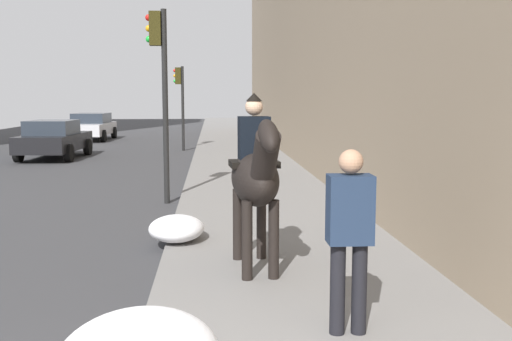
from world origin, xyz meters
TOP-DOWN VIEW (x-y plane):
  - mounted_horse_near at (4.14, -1.23)m, footprint 2.15×0.68m
  - pedestrian_greeting at (2.10, -1.93)m, footprint 0.27×0.40m
  - car_near_lane at (19.32, 5.18)m, footprint 4.25×2.14m
  - car_mid_lane at (28.93, 5.75)m, footprint 4.64×2.21m
  - traffic_light_near_curb at (9.60, 0.37)m, footprint 0.20×0.44m
  - traffic_light_far_curb at (22.28, 0.62)m, footprint 0.20×0.44m
  - snow_pile_far at (5.77, -0.15)m, footprint 1.08×0.83m

SIDE VIEW (x-z plane):
  - snow_pile_far at x=5.77m, z-range 0.12..0.50m
  - car_near_lane at x=19.32m, z-range 0.02..1.46m
  - car_mid_lane at x=28.93m, z-range 0.04..1.48m
  - pedestrian_greeting at x=2.10m, z-range 0.25..1.95m
  - mounted_horse_near at x=4.14m, z-range 0.22..2.43m
  - traffic_light_far_curb at x=22.28m, z-range 0.62..4.21m
  - traffic_light_near_curb at x=9.60m, z-range 0.68..4.79m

